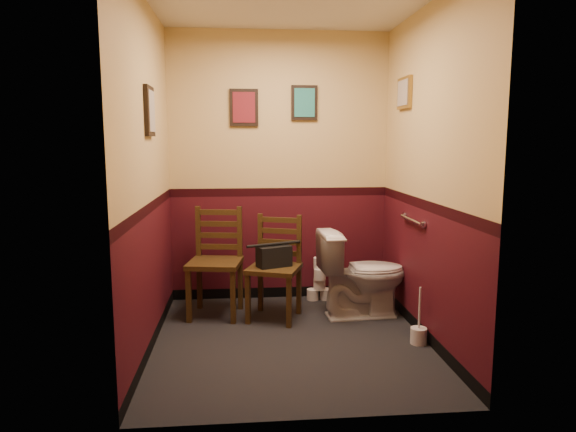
# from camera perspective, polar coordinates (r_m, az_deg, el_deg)

# --- Properties ---
(floor) EXTENTS (2.20, 2.40, 0.00)m
(floor) POSITION_cam_1_polar(r_m,az_deg,el_deg) (4.32, 0.32, -13.72)
(floor) COLOR black
(floor) RESTS_ON ground
(wall_back) EXTENTS (2.20, 0.00, 2.70)m
(wall_back) POSITION_cam_1_polar(r_m,az_deg,el_deg) (5.21, -0.97, 5.33)
(wall_back) COLOR #3F0D15
(wall_back) RESTS_ON ground
(wall_front) EXTENTS (2.20, 0.00, 2.70)m
(wall_front) POSITION_cam_1_polar(r_m,az_deg,el_deg) (2.83, 2.72, 2.76)
(wall_front) COLOR #3F0D15
(wall_front) RESTS_ON ground
(wall_left) EXTENTS (0.00, 2.40, 2.70)m
(wall_left) POSITION_cam_1_polar(r_m,az_deg,el_deg) (4.06, -15.36, 4.17)
(wall_left) COLOR #3F0D15
(wall_left) RESTS_ON ground
(wall_right) EXTENTS (0.00, 2.40, 2.70)m
(wall_right) POSITION_cam_1_polar(r_m,az_deg,el_deg) (4.27, 15.24, 4.37)
(wall_right) COLOR #3F0D15
(wall_right) RESTS_ON ground
(grab_bar) EXTENTS (0.05, 0.56, 0.06)m
(grab_bar) POSITION_cam_1_polar(r_m,az_deg,el_deg) (4.53, 13.58, -0.44)
(grab_bar) COLOR silver
(grab_bar) RESTS_ON wall_right
(framed_print_back_a) EXTENTS (0.28, 0.04, 0.36)m
(framed_print_back_a) POSITION_cam_1_polar(r_m,az_deg,el_deg) (5.18, -4.92, 11.93)
(framed_print_back_a) COLOR black
(framed_print_back_a) RESTS_ON wall_back
(framed_print_back_b) EXTENTS (0.26, 0.04, 0.34)m
(framed_print_back_b) POSITION_cam_1_polar(r_m,az_deg,el_deg) (5.22, 1.83, 12.47)
(framed_print_back_b) COLOR black
(framed_print_back_b) RESTS_ON wall_back
(framed_print_left) EXTENTS (0.04, 0.30, 0.38)m
(framed_print_left) POSITION_cam_1_polar(r_m,az_deg,el_deg) (4.15, -15.10, 11.18)
(framed_print_left) COLOR black
(framed_print_left) RESTS_ON wall_left
(framed_print_right) EXTENTS (0.04, 0.34, 0.28)m
(framed_print_right) POSITION_cam_1_polar(r_m,az_deg,el_deg) (4.84, 12.79, 13.19)
(framed_print_right) COLOR olive
(framed_print_right) RESTS_ON wall_right
(toilet) EXTENTS (0.84, 0.51, 0.80)m
(toilet) POSITION_cam_1_polar(r_m,az_deg,el_deg) (4.84, 8.23, -6.42)
(toilet) COLOR white
(toilet) RESTS_ON floor
(toilet_brush) EXTENTS (0.13, 0.13, 0.47)m
(toilet_brush) POSITION_cam_1_polar(r_m,az_deg,el_deg) (4.38, 14.31, -12.64)
(toilet_brush) COLOR silver
(toilet_brush) RESTS_ON floor
(chair_left) EXTENTS (0.54, 0.54, 1.01)m
(chair_left) POSITION_cam_1_polar(r_m,az_deg,el_deg) (4.86, -8.01, -5.06)
(chair_left) COLOR #463115
(chair_left) RESTS_ON floor
(chair_right) EXTENTS (0.56, 0.56, 0.94)m
(chair_right) POSITION_cam_1_polar(r_m,az_deg,el_deg) (4.73, -1.42, -5.73)
(chair_right) COLOR #463115
(chair_right) RESTS_ON floor
(handbag) EXTENTS (0.34, 0.25, 0.22)m
(handbag) POSITION_cam_1_polar(r_m,az_deg,el_deg) (4.66, -1.57, -4.47)
(handbag) COLOR black
(handbag) RESTS_ON chair_right
(tp_stack) EXTENTS (0.25, 0.16, 0.44)m
(tp_stack) POSITION_cam_1_polar(r_m,az_deg,el_deg) (5.32, 3.51, -7.33)
(tp_stack) COLOR silver
(tp_stack) RESTS_ON floor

